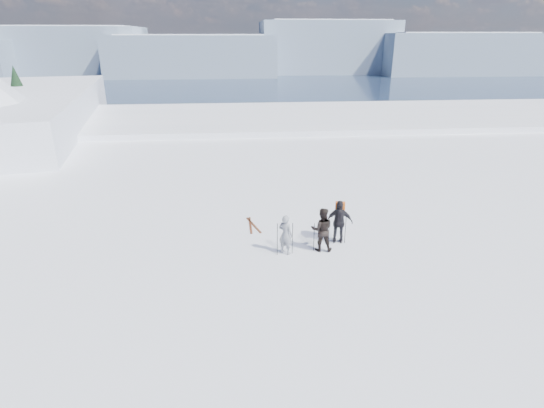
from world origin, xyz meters
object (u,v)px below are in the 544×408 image
(skier_grey, at_px, (286,235))
(skier_pack, at_px, (339,222))
(skier_dark, at_px, (322,229))
(skis_loose, at_px, (252,225))

(skier_grey, distance_m, skier_pack, 2.32)
(skier_dark, xyz_separation_m, skis_loose, (-2.53, 2.49, -0.85))
(skier_dark, xyz_separation_m, skier_pack, (0.81, 0.59, 0.02))
(skis_loose, bearing_deg, skier_grey, -66.57)
(skier_pack, relative_size, skis_loose, 1.04)
(skier_pack, bearing_deg, skis_loose, -15.88)
(skier_grey, distance_m, skier_dark, 1.40)
(skier_pack, bearing_deg, skier_dark, 49.69)
(skier_grey, bearing_deg, skier_dark, -137.62)
(skier_pack, height_order, skis_loose, skier_pack)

